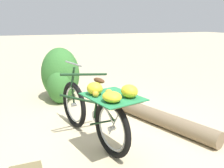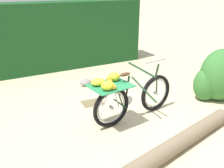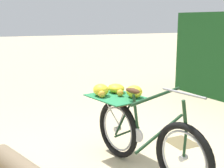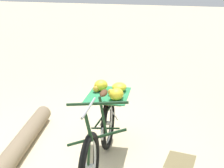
% 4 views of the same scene
% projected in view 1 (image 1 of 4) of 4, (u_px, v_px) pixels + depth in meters
% --- Properties ---
extents(ground_plane, '(60.00, 60.00, 0.00)m').
position_uv_depth(ground_plane, '(105.00, 137.00, 3.47)').
color(ground_plane, beige).
extents(bicycle, '(1.80, 0.84, 1.03)m').
position_uv_depth(bicycle, '(95.00, 110.00, 3.19)').
color(bicycle, black).
rests_on(bicycle, ground_plane).
extents(fallen_log, '(2.39, 0.97, 0.24)m').
position_uv_depth(fallen_log, '(150.00, 114.00, 4.00)').
color(fallen_log, '#7F6B51').
rests_on(fallen_log, ground_plane).
extents(shrub_cluster, '(1.16, 0.80, 1.11)m').
position_uv_depth(shrub_cluster, '(61.00, 77.00, 5.13)').
color(shrub_cluster, '#387533').
rests_on(shrub_cluster, ground_plane).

